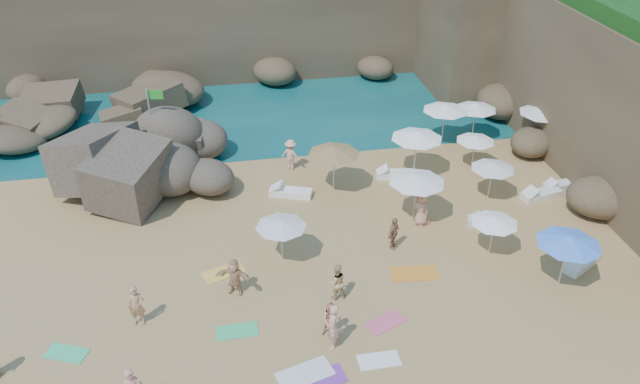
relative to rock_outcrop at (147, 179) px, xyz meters
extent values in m
plane|color=tan|center=(5.94, -8.99, 0.00)|extent=(120.00, 120.00, 0.00)
plane|color=#0C4751|center=(5.94, 21.01, 0.00)|extent=(120.00, 120.00, 0.00)
cube|color=brown|center=(7.94, 16.01, 4.00)|extent=(44.00, 8.00, 8.00)
cube|color=brown|center=(24.94, -0.99, 4.00)|extent=(8.00, 30.00, 8.00)
cube|color=brown|center=(22.94, 11.01, 4.00)|extent=(10.00, 12.00, 8.00)
cylinder|color=white|center=(-10.56, 21.01, 3.00)|extent=(0.10, 0.10, 6.00)
cylinder|color=white|center=(-9.06, 21.01, 3.00)|extent=(0.10, 0.10, 6.00)
cylinder|color=silver|center=(0.46, 1.54, 2.14)|extent=(0.09, 0.09, 4.27)
cube|color=green|center=(0.88, 1.54, 3.93)|extent=(0.74, 0.19, 0.48)
cylinder|color=silver|center=(13.59, -1.92, 1.17)|extent=(0.07, 0.07, 2.33)
cone|color=white|center=(13.59, -1.92, 2.28)|extent=(2.62, 2.62, 0.40)
cylinder|color=silver|center=(16.23, 1.25, 1.11)|extent=(0.06, 0.06, 2.22)
cone|color=white|center=(16.23, 1.25, 2.16)|extent=(2.49, 2.49, 0.38)
cylinder|color=silver|center=(18.09, 1.39, 1.04)|extent=(0.06, 0.06, 2.08)
cone|color=white|center=(18.09, 1.39, 2.03)|extent=(2.33, 2.33, 0.35)
cylinder|color=silver|center=(21.26, -0.29, 1.18)|extent=(0.07, 0.07, 2.35)
cone|color=silver|center=(21.26, -0.29, 2.29)|extent=(2.64, 2.64, 0.40)
cylinder|color=silver|center=(16.45, -4.81, 0.93)|extent=(0.05, 0.05, 1.86)
cone|color=silver|center=(16.45, -4.81, 1.81)|extent=(2.09, 2.09, 0.32)
cylinder|color=silver|center=(5.99, -7.84, 0.95)|extent=(0.06, 0.06, 1.90)
cone|color=silver|center=(5.99, -7.84, 1.85)|extent=(2.13, 2.13, 0.32)
cylinder|color=silver|center=(9.20, -2.73, 1.14)|extent=(0.07, 0.07, 2.28)
cone|color=#EB5029|center=(9.20, -2.73, 2.23)|extent=(2.56, 2.56, 0.39)
cylinder|color=silver|center=(16.80, -1.83, 0.89)|extent=(0.05, 0.05, 1.79)
cone|color=white|center=(16.80, -1.83, 1.74)|extent=(2.00, 2.00, 0.31)
cylinder|color=silver|center=(12.32, -5.95, 1.14)|extent=(0.07, 0.07, 2.28)
cone|color=white|center=(12.32, -5.95, 2.22)|extent=(2.55, 2.55, 0.39)
cylinder|color=silver|center=(14.75, -8.96, 0.88)|extent=(0.05, 0.05, 1.76)
cone|color=white|center=(14.75, -8.96, 1.72)|extent=(1.98, 1.98, 0.30)
cylinder|color=silver|center=(16.67, -11.36, 1.11)|extent=(0.07, 0.07, 2.23)
cone|color=#457FEA|center=(16.67, -11.36, 2.17)|extent=(2.50, 2.50, 0.38)
cube|color=white|center=(12.58, -2.04, 0.15)|extent=(2.05, 0.91, 0.31)
cube|color=white|center=(7.03, -2.87, 0.16)|extent=(2.17, 1.34, 0.32)
cube|color=silver|center=(19.05, -5.18, 0.16)|extent=(2.15, 1.11, 0.32)
cube|color=silver|center=(15.53, -7.02, 0.14)|extent=(1.95, 1.24, 0.29)
cube|color=silver|center=(20.38, -4.51, 0.13)|extent=(1.79, 0.87, 0.27)
cube|color=silver|center=(18.18, -10.46, 0.15)|extent=(2.04, 1.54, 0.31)
cube|color=#35BA6C|center=(3.85, -11.77, 0.01)|extent=(1.51, 0.76, 0.03)
cube|color=white|center=(8.57, -14.03, 0.01)|extent=(1.46, 0.74, 0.03)
cube|color=purple|center=(6.43, -14.49, 0.01)|extent=(1.81, 1.15, 0.03)
cube|color=#DB556F|center=(9.28, -12.26, 0.01)|extent=(1.69, 1.30, 0.03)
cube|color=orange|center=(11.18, -9.72, 0.02)|extent=(2.03, 1.18, 0.03)
cube|color=#37C07B|center=(-2.10, -11.80, 0.01)|extent=(1.62, 1.23, 0.03)
cube|color=#F2B43F|center=(3.51, -8.29, 0.01)|extent=(1.87, 1.40, 0.03)
cube|color=silver|center=(5.97, -14.19, 0.02)|extent=(2.07, 1.43, 0.03)
imported|color=tan|center=(7.76, -10.58, 0.77)|extent=(0.81, 0.66, 1.55)
imported|color=#F5AA8B|center=(7.41, -0.25, 0.84)|extent=(1.15, 0.99, 1.68)
imported|color=#9B6F4D|center=(10.79, -7.87, 0.76)|extent=(0.87, 0.91, 1.52)
imported|color=tan|center=(12.51, -6.34, 0.82)|extent=(0.80, 0.92, 1.65)
imported|color=#A67453|center=(1.38, 1.49, 0.84)|extent=(1.59, 1.10, 1.68)
imported|color=#E99D84|center=(7.13, -13.06, 0.91)|extent=(0.52, 0.72, 1.83)
imported|color=tan|center=(3.93, -9.63, 0.21)|extent=(1.98, 2.03, 0.42)
imported|color=tan|center=(0.33, -10.71, 0.20)|extent=(0.67, 1.67, 0.40)
imported|color=tan|center=(7.17, -12.54, 0.27)|extent=(0.97, 1.54, 0.54)
camera|label=1|loc=(3.91, -28.62, 16.28)|focal=35.00mm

